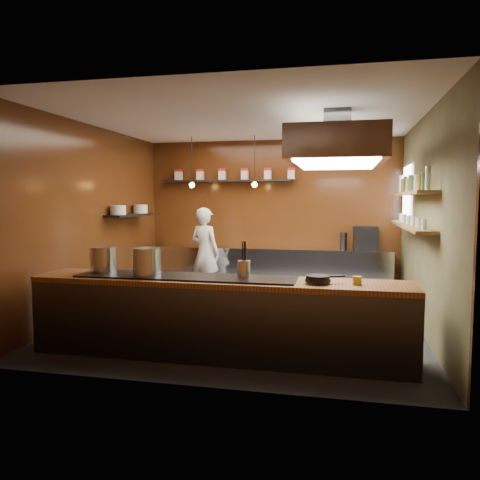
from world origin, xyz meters
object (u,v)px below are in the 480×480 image
(extractor_hood, at_px, (337,148))
(espresso_machine, at_px, (365,238))
(stockpot_small, at_px, (147,261))
(stockpot_large, at_px, (103,259))
(chef, at_px, (205,253))

(extractor_hood, relative_size, espresso_machine, 4.63)
(stockpot_small, bearing_deg, espresso_machine, 55.28)
(espresso_machine, bearing_deg, extractor_hood, -104.01)
(stockpot_small, height_order, espresso_machine, espresso_machine)
(stockpot_large, relative_size, espresso_machine, 0.74)
(extractor_hood, relative_size, stockpot_small, 5.82)
(extractor_hood, distance_m, stockpot_small, 2.86)
(extractor_hood, distance_m, stockpot_large, 3.33)
(stockpot_large, relative_size, stockpot_small, 0.93)
(stockpot_small, xyz_separation_m, chef, (-0.23, 3.17, -0.26))
(stockpot_small, relative_size, espresso_machine, 0.80)
(espresso_machine, xyz_separation_m, chef, (-2.91, -0.70, -0.28))
(stockpot_large, distance_m, stockpot_small, 0.64)
(stockpot_large, distance_m, chef, 3.09)
(espresso_machine, bearing_deg, chef, -169.58)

